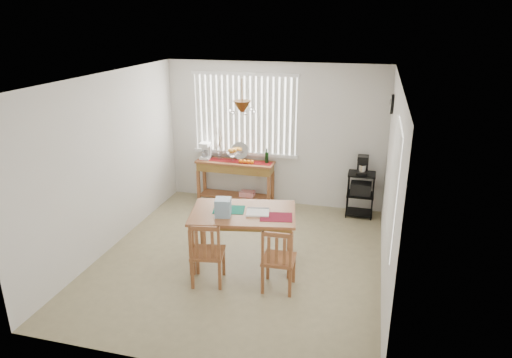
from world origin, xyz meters
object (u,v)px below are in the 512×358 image
(wire_cart, at_px, (361,190))
(chair_left, at_px, (207,254))
(sideboard, at_px, (236,172))
(chair_right, at_px, (278,260))
(cart_items, at_px, (363,165))
(dining_table, at_px, (243,217))

(wire_cart, distance_m, chair_left, 3.29)
(sideboard, relative_size, chair_right, 1.64)
(chair_right, bearing_deg, chair_left, -174.45)
(wire_cart, bearing_deg, cart_items, 90.00)
(chair_left, bearing_deg, sideboard, 99.38)
(chair_left, bearing_deg, chair_right, 5.55)
(wire_cart, height_order, chair_left, chair_left)
(cart_items, relative_size, chair_right, 0.37)
(sideboard, height_order, cart_items, cart_items)
(wire_cart, xyz_separation_m, dining_table, (-1.54, -2.05, 0.21))
(sideboard, relative_size, wire_cart, 1.84)
(dining_table, xyz_separation_m, chair_left, (-0.29, -0.68, -0.24))
(dining_table, bearing_deg, chair_right, -43.17)
(cart_items, xyz_separation_m, chair_right, (-0.91, -2.65, -0.50))
(cart_items, distance_m, dining_table, 2.58)
(sideboard, distance_m, dining_table, 2.21)
(wire_cart, bearing_deg, dining_table, -126.79)
(cart_items, bearing_deg, chair_left, -123.67)
(sideboard, bearing_deg, chair_left, -80.62)
(cart_items, bearing_deg, wire_cart, -90.00)
(cart_items, distance_m, chair_left, 3.33)
(sideboard, xyz_separation_m, dining_table, (0.75, -2.08, 0.07))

